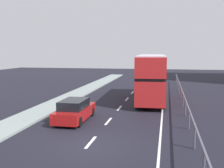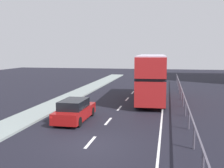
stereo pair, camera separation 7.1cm
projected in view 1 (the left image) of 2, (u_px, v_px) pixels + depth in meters
ground_plane at (89, 145)px, 14.24m from camera, size 73.70×120.00×0.10m
lane_paint_markings at (146, 111)px, 21.85m from camera, size 3.64×46.00×0.01m
bridge_side_railing at (184, 99)px, 21.92m from camera, size 0.10×42.00×1.20m
double_decker_bus_red at (151, 76)px, 26.46m from camera, size 2.85×10.78×4.29m
hatchback_car_near at (75, 111)px, 18.89m from camera, size 1.76×4.50×1.46m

